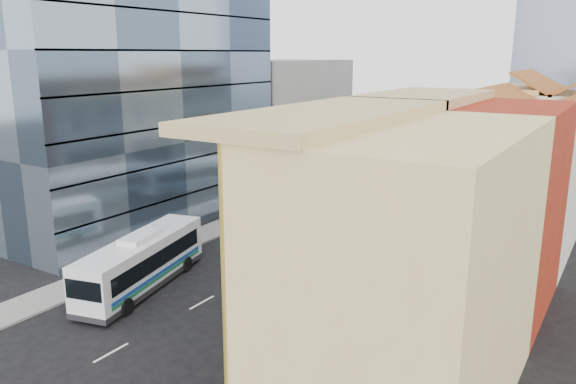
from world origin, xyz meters
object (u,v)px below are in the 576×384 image
Objects in this scene: office_tower at (129,51)px; shophouse_tan at (409,273)px; bus_left_far at (334,195)px; bus_right at (321,229)px; bus_left_near at (142,261)px.

shophouse_tan is at bearing -24.30° from office_tower.
bus_left_far is 0.95× the size of bus_right.
bus_left_far is 10.96m from bus_right.
bus_left_near is 13.45m from bus_right.
bus_right reaches higher than bus_left_far.
bus_right is at bearing -85.85° from bus_left_far.
bus_right is at bearing 129.84° from shophouse_tan.
shophouse_tan is 19.34m from bus_left_near.
bus_right reaches higher than bus_left_near.
shophouse_tan reaches higher than bus_left_near.
bus_left_far reaches higher than bus_left_near.
shophouse_tan reaches higher than bus_left_far.
bus_left_far is at bearing 123.45° from shophouse_tan.
shophouse_tan is 1.15× the size of bus_right.
office_tower is 23.05m from bus_right.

